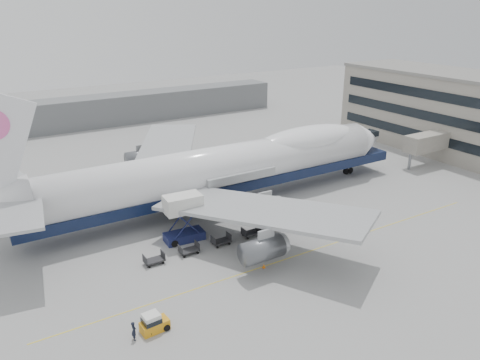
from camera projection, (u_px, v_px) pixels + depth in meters
ground at (270, 235)px, 60.21m from camera, size 260.00×260.00×0.00m
apron_line at (299, 255)px, 55.42m from camera, size 60.00×0.15×0.01m
hangar at (65, 115)px, 110.00m from camera, size 110.00×8.00×7.00m
airliner at (227, 167)px, 68.13m from camera, size 67.00×55.30×19.98m
catering_truck at (183, 215)px, 57.74m from camera, size 5.06×3.66×6.08m
baggage_tug at (153, 323)px, 42.26m from camera, size 2.62×1.53×1.85m
ground_worker at (134, 331)px, 41.15m from camera, size 0.51×0.71×1.83m
traffic_cone at (264, 266)px, 52.63m from camera, size 0.36×0.36×0.52m
dolly_0 at (154, 260)px, 53.35m from camera, size 2.30×1.35×1.30m
dolly_1 at (189, 250)px, 55.49m from camera, size 2.30×1.35×1.30m
dolly_2 at (221, 241)px, 57.63m from camera, size 2.30×1.35×1.30m
dolly_3 at (251, 232)px, 59.77m from camera, size 2.30×1.35×1.30m
dolly_4 at (279, 224)px, 61.90m from camera, size 2.30×1.35×1.30m
dolly_5 at (305, 217)px, 64.04m from camera, size 2.30×1.35×1.30m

